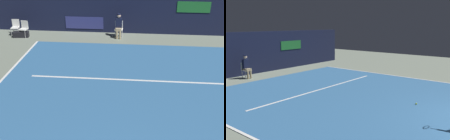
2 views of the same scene
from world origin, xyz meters
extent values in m
plane|color=gray|center=(0.00, 5.17, 0.00)|extent=(31.82, 31.82, 0.00)
cube|color=#336699|center=(0.00, 5.17, 0.01)|extent=(10.27, 12.34, 0.01)
cube|color=white|center=(0.00, 7.33, 0.01)|extent=(8.01, 0.10, 0.01)
cube|color=#141933|center=(0.00, 13.33, 1.30)|extent=(16.24, 0.30, 2.60)
cube|color=navy|center=(-2.84, 13.17, 0.55)|extent=(2.20, 0.04, 0.70)
cube|color=#1E6B2D|center=(3.25, 13.17, 1.60)|extent=(1.80, 0.04, 0.60)
cube|color=white|center=(-0.79, 12.41, 0.46)|extent=(0.44, 0.40, 0.04)
cube|color=white|center=(-0.79, 12.61, 0.69)|extent=(0.42, 0.03, 0.42)
cylinder|color=#B2B2B7|center=(-0.98, 12.24, 0.23)|extent=(0.03, 0.03, 0.46)
cylinder|color=#B2B2B7|center=(-0.61, 12.24, 0.23)|extent=(0.03, 0.03, 0.46)
cylinder|color=#B2B2B7|center=(-0.98, 12.58, 0.23)|extent=(0.03, 0.03, 0.46)
cylinder|color=#B2B2B7|center=(-0.61, 12.58, 0.23)|extent=(0.03, 0.03, 0.46)
cube|color=tan|center=(-0.79, 12.33, 0.50)|extent=(0.32, 0.40, 0.14)
cylinder|color=tan|center=(-0.88, 12.15, 0.23)|extent=(0.11, 0.11, 0.46)
cylinder|color=tan|center=(-0.70, 12.15, 0.23)|extent=(0.11, 0.11, 0.46)
cube|color=#141933|center=(-0.79, 12.45, 0.83)|extent=(0.34, 0.22, 0.52)
sphere|color=beige|center=(-0.79, 12.45, 1.21)|extent=(0.20, 0.20, 0.20)
cylinder|color=#141933|center=(-0.79, 12.45, 1.30)|extent=(0.19, 0.19, 0.04)
cube|color=white|center=(-6.07, 12.02, 0.44)|extent=(0.51, 0.48, 0.04)
cube|color=white|center=(-6.03, 12.21, 0.67)|extent=(0.42, 0.11, 0.42)
cylinder|color=#B2B2B7|center=(-6.29, 11.89, 0.22)|extent=(0.03, 0.03, 0.44)
cylinder|color=#B2B2B7|center=(-5.92, 11.82, 0.22)|extent=(0.03, 0.03, 0.44)
cylinder|color=#B2B2B7|center=(-6.22, 12.22, 0.22)|extent=(0.03, 0.03, 0.44)
cylinder|color=#B2B2B7|center=(-5.85, 12.15, 0.22)|extent=(0.03, 0.03, 0.44)
cube|color=white|center=(-6.62, 12.23, 0.44)|extent=(0.46, 0.42, 0.04)
cube|color=white|center=(-6.63, 12.43, 0.67)|extent=(0.42, 0.05, 0.42)
cylinder|color=#B2B2B7|center=(-6.80, 12.05, 0.22)|extent=(0.03, 0.03, 0.44)
cylinder|color=#B2B2B7|center=(-6.42, 12.07, 0.22)|extent=(0.03, 0.03, 0.44)
cylinder|color=#B2B2B7|center=(-6.82, 12.39, 0.22)|extent=(0.03, 0.03, 0.44)
cylinder|color=#B2B2B7|center=(-6.44, 12.41, 0.22)|extent=(0.03, 0.03, 0.44)
cube|color=black|center=(-6.21, 11.96, 0.16)|extent=(0.87, 0.41, 0.32)
camera|label=1|loc=(0.25, -3.08, 5.47)|focal=47.14mm
camera|label=2|loc=(-8.66, -0.61, 3.06)|focal=40.76mm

